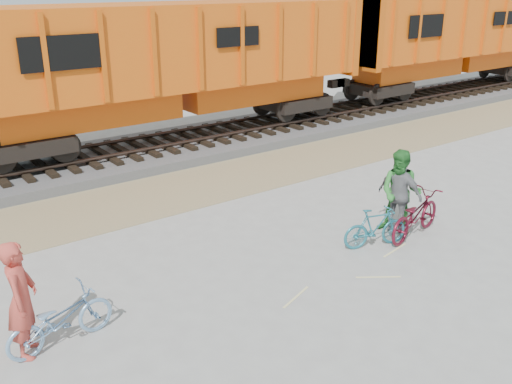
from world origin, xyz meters
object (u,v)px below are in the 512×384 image
hopper_car_center (176,62)px  bicycle_blue (60,319)px  person_solo (21,299)px  person_man (401,192)px  hopper_car_right (454,36)px  bicycle_teal (375,228)px  bicycle_maroon (415,215)px  person_woman (400,194)px

hopper_car_center → bicycle_blue: (-7.06, -8.65, -2.54)m
person_solo → person_man: size_ratio=0.98×
hopper_car_right → bicycle_teal: hopper_car_right is taller
bicycle_teal → bicycle_maroon: (1.13, -0.16, 0.07)m
hopper_car_center → hopper_car_right: same height
bicycle_blue → bicycle_teal: bearing=-100.8°
hopper_car_right → person_woman: 16.98m
bicycle_teal → hopper_car_right: bearing=-40.8°
hopper_car_right → bicycle_blue: bearing=-158.6°
hopper_car_center → bicycle_maroon: bearing=-85.0°
bicycle_teal → person_solo: person_solo is taller
bicycle_teal → person_man: bearing=-60.4°
bicycle_teal → bicycle_maroon: bearing=-80.0°
bicycle_maroon → person_solo: size_ratio=1.03×
hopper_car_center → person_woman: bearing=-85.4°
hopper_car_center → hopper_car_right: 15.00m
bicycle_maroon → hopper_car_right: bearing=-67.6°
person_solo → person_woman: 8.29m
bicycle_teal → person_woman: 1.16m
bicycle_blue → person_woman: (7.78, -0.30, 0.46)m
bicycle_teal → person_solo: size_ratio=0.78×
hopper_car_center → person_woman: 9.22m
person_man → person_woman: bearing=114.5°
person_woman → bicycle_blue: bearing=76.9°
person_man → person_solo: bearing=-118.4°
person_solo → hopper_car_center: bearing=-14.8°
bicycle_teal → person_man: (1.00, 0.20, 0.54)m
hopper_car_right → person_solo: hopper_car_right is taller
bicycle_blue → bicycle_maroon: (7.88, -0.70, 0.06)m
hopper_car_center → bicycle_maroon: hopper_car_center is taller
hopper_car_center → person_man: bearing=-85.6°
bicycle_teal → person_woman: (1.03, 0.24, 0.47)m
hopper_car_right → person_solo: size_ratio=7.23×
bicycle_teal → person_solo: (-7.25, 0.64, 0.51)m
person_man → person_woman: size_ratio=1.07×
person_solo → bicycle_teal: bearing=-68.4°
bicycle_maroon → person_man: size_ratio=1.01×
bicycle_teal → person_man: 1.15m
hopper_car_right → person_man: 17.02m
person_man → person_woman: (0.03, 0.04, -0.06)m
bicycle_teal → hopper_car_center: bearing=16.3°
hopper_car_right → bicycle_maroon: (-14.18, -9.35, -2.48)m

